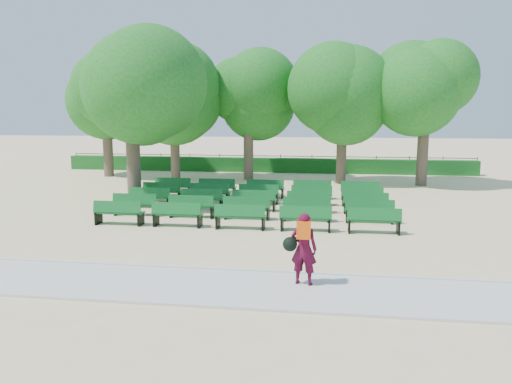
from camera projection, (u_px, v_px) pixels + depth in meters
ground at (216, 216)px, 18.18m from camera, size 120.00×120.00×0.00m
paving at (141, 284)px, 10.94m from camera, size 30.00×2.20×0.06m
curb at (158, 267)px, 12.07m from camera, size 30.00×0.12×0.10m
hedge at (264, 165)px, 31.79m from camera, size 26.00×0.70×0.90m
fence at (265, 171)px, 32.26m from camera, size 26.00×0.10×1.02m
tree_line at (255, 180)px, 27.96m from camera, size 21.80×6.80×7.04m
bench_array at (255, 208)px, 19.27m from camera, size 1.69×0.63×1.04m
tree_among at (131, 96)px, 19.85m from camera, size 4.85×4.85×6.61m
person at (303, 248)px, 10.70m from camera, size 0.77×0.49×1.58m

